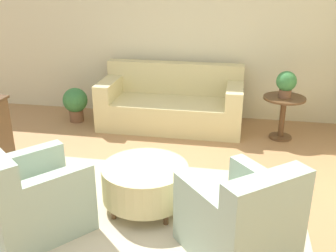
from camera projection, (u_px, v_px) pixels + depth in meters
name	position (u px, v px, depth m)	size (l,w,h in m)	color
ground_plane	(143.00, 215.00, 3.92)	(16.00, 16.00, 0.00)	#AD7F51
wall_back	(187.00, 30.00, 6.18)	(9.96, 0.12, 2.80)	beige
rug	(143.00, 214.00, 3.92)	(3.16, 2.15, 0.01)	beige
couch	(171.00, 105.00, 6.07)	(2.15, 0.92, 0.93)	beige
armchair_left	(30.00, 199.00, 3.56)	(1.11, 1.12, 0.88)	#9EB29E
armchair_right	(241.00, 221.00, 3.24)	(1.11, 1.12, 0.88)	#9EB29E
ottoman_table	(145.00, 182.00, 3.94)	(0.87, 0.87, 0.46)	beige
side_table	(283.00, 110.00, 5.56)	(0.58, 0.58, 0.62)	brown
potted_plant_on_side_table	(286.00, 83.00, 5.41)	(0.28, 0.28, 0.37)	brown
potted_plant_floor	(75.00, 102.00, 6.23)	(0.39, 0.39, 0.55)	brown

